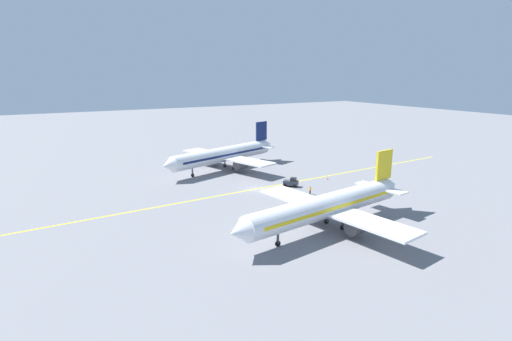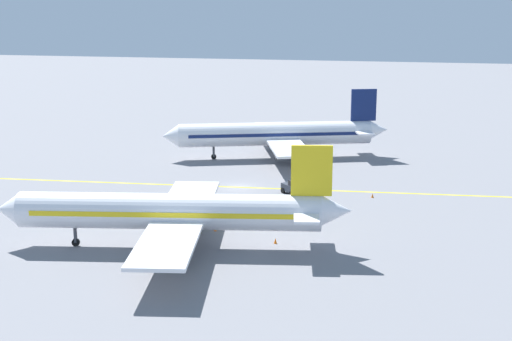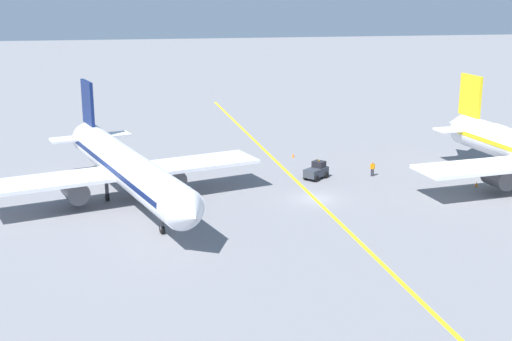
{
  "view_description": "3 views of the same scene",
  "coord_description": "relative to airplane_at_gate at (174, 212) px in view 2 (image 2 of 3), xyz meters",
  "views": [
    {
      "loc": [
        -68.56,
        38.11,
        22.98
      ],
      "look_at": [
        -0.65,
        0.3,
        4.09
      ],
      "focal_mm": 28.0,
      "sensor_mm": 36.0,
      "label": 1
    },
    {
      "loc": [
        -88.67,
        -20.91,
        24.3
      ],
      "look_at": [
        -5.43,
        -3.37,
        3.74
      ],
      "focal_mm": 50.0,
      "sensor_mm": 36.0,
      "label": 2
    },
    {
      "loc": [
        16.92,
        67.53,
        21.83
      ],
      "look_at": [
        5.76,
        -2.16,
        2.69
      ],
      "focal_mm": 50.0,
      "sensor_mm": 36.0,
      "label": 3
    }
  ],
  "objects": [
    {
      "name": "apron_yellow_centreline",
      "position": [
        24.22,
        -1.0,
        -3.71
      ],
      "size": [
        8.51,
        119.75,
        0.01
      ],
      "primitive_type": "cube",
      "rotation": [
        0.0,
        0.0,
        0.07
      ],
      "color": "yellow",
      "rests_on": "ground"
    },
    {
      "name": "ground_crew_worker",
      "position": [
        15.73,
        -8.43,
        -2.8
      ],
      "size": [
        0.58,
        0.23,
        1.68
      ],
      "color": "#23232D",
      "rests_on": "ground"
    },
    {
      "name": "traffic_cone_by_wingtip",
      "position": [
        5.92,
        -2.6,
        -3.43
      ],
      "size": [
        0.32,
        0.32,
        0.55
      ],
      "primitive_type": "cone",
      "color": "orange",
      "rests_on": "ground"
    },
    {
      "name": "baggage_tug_dark",
      "position": [
        22.26,
        -8.39,
        -2.81
      ],
      "size": [
        3.23,
        3.13,
        2.11
      ],
      "color": "#333842",
      "rests_on": "ground"
    },
    {
      "name": "traffic_cone_mid_apron",
      "position": [
        3.33,
        -9.66,
        -3.43
      ],
      "size": [
        0.32,
        0.32,
        0.55
      ],
      "primitive_type": "cone",
      "color": "orange",
      "rests_on": "ground"
    },
    {
      "name": "traffic_cone_near_nose",
      "position": [
        22.78,
        -18.48,
        -3.43
      ],
      "size": [
        0.32,
        0.32,
        0.55
      ],
      "primitive_type": "cone",
      "color": "orange",
      "rests_on": "ground"
    },
    {
      "name": "airplane_adjacent_stand",
      "position": [
        43.11,
        -2.72,
        0.0
      ],
      "size": [
        28.21,
        34.62,
        10.6
      ],
      "color": "white",
      "rests_on": "ground"
    },
    {
      "name": "airplane_at_gate",
      "position": [
        0.0,
        0.0,
        0.0
      ],
      "size": [
        28.47,
        35.46,
        10.6
      ],
      "color": "white",
      "rests_on": "ground"
    },
    {
      "name": "ground_plane",
      "position": [
        24.22,
        -1.0,
        -3.71
      ],
      "size": [
        400.0,
        400.0,
        0.0
      ],
      "primitive_type": "plane",
      "color": "slate"
    }
  ]
}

